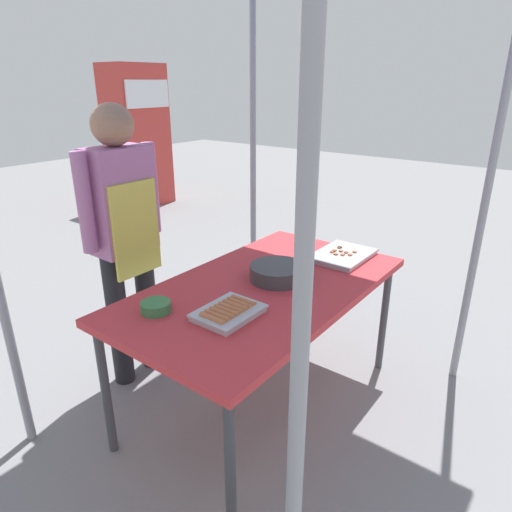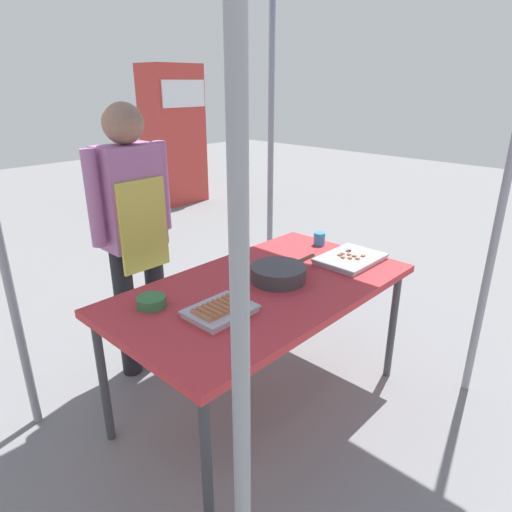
{
  "view_description": "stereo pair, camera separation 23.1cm",
  "coord_description": "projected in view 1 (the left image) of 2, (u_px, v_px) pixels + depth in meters",
  "views": [
    {
      "loc": [
        -1.71,
        -1.25,
        1.74
      ],
      "look_at": [
        0.0,
        0.05,
        0.9
      ],
      "focal_mm": 31.58,
      "sensor_mm": 36.0,
      "label": 1
    },
    {
      "loc": [
        -1.56,
        -1.43,
        1.74
      ],
      "look_at": [
        0.0,
        0.05,
        0.9
      ],
      "focal_mm": 31.58,
      "sensor_mm": 36.0,
      "label": 2
    }
  ],
  "objects": [
    {
      "name": "drink_cup_near_edge",
      "position": [
        309.0,
        237.0,
        2.93
      ],
      "size": [
        0.07,
        0.07,
        0.08
      ],
      "primitive_type": "cylinder",
      "color": "#338CBF",
      "rests_on": "stall_table"
    },
    {
      "name": "tray_grilled_sausages",
      "position": [
        229.0,
        312.0,
        2.02
      ],
      "size": [
        0.3,
        0.23,
        0.05
      ],
      "color": "#ADADB2",
      "rests_on": "stall_table"
    },
    {
      "name": "cooking_wok",
      "position": [
        278.0,
        272.0,
        2.39
      ],
      "size": [
        0.46,
        0.3,
        0.08
      ],
      "color": "#38383A",
      "rests_on": "stall_table"
    },
    {
      "name": "neighbor_stall_right",
      "position": [
        137.0,
        137.0,
        6.49
      ],
      "size": [
        0.8,
        0.6,
        1.97
      ],
      "color": "#BF3833",
      "rests_on": "ground"
    },
    {
      "name": "ground_plane",
      "position": [
        263.0,
        402.0,
        2.61
      ],
      "size": [
        18.0,
        18.0,
        0.0
      ],
      "primitive_type": "plane",
      "color": "slate"
    },
    {
      "name": "vendor_woman",
      "position": [
        124.0,
        226.0,
        2.54
      ],
      "size": [
        0.52,
        0.23,
        1.64
      ],
      "rotation": [
        0.0,
        0.0,
        3.14
      ],
      "color": "black",
      "rests_on": "ground"
    },
    {
      "name": "tray_meat_skewers",
      "position": [
        343.0,
        255.0,
        2.69
      ],
      "size": [
        0.39,
        0.29,
        0.04
      ],
      "color": "#ADADB2",
      "rests_on": "stall_table"
    },
    {
      "name": "stall_table",
      "position": [
        264.0,
        294.0,
        2.35
      ],
      "size": [
        1.6,
        0.9,
        0.75
      ],
      "color": "#C63338",
      "rests_on": "ground"
    },
    {
      "name": "condiment_bowl",
      "position": [
        156.0,
        307.0,
        2.06
      ],
      "size": [
        0.14,
        0.14,
        0.05
      ],
      "primitive_type": "cylinder",
      "color": "#33723F",
      "rests_on": "stall_table"
    }
  ]
}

